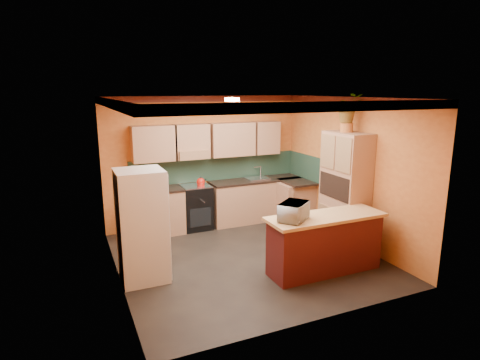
# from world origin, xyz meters

# --- Properties ---
(room_shell) EXTENTS (4.24, 4.24, 2.72)m
(room_shell) POSITION_xyz_m (0.02, 0.28, 2.09)
(room_shell) COLOR black
(room_shell) RESTS_ON ground
(base_cabinets_back) EXTENTS (3.65, 0.60, 0.88)m
(base_cabinets_back) POSITION_xyz_m (0.31, 1.80, 0.44)
(base_cabinets_back) COLOR tan
(base_cabinets_back) RESTS_ON ground
(countertop_back) EXTENTS (3.65, 0.62, 0.04)m
(countertop_back) POSITION_xyz_m (0.31, 1.80, 0.90)
(countertop_back) COLOR black
(countertop_back) RESTS_ON base_cabinets_back
(stove) EXTENTS (0.58, 0.58, 0.91)m
(stove) POSITION_xyz_m (-0.32, 1.80, 0.46)
(stove) COLOR black
(stove) RESTS_ON ground
(kettle) EXTENTS (0.22, 0.22, 0.18)m
(kettle) POSITION_xyz_m (-0.22, 1.75, 1.00)
(kettle) COLOR #B0140B
(kettle) RESTS_ON stove
(sink) EXTENTS (0.48, 0.40, 0.03)m
(sink) POSITION_xyz_m (1.08, 1.80, 0.94)
(sink) COLOR silver
(sink) RESTS_ON countertop_back
(base_cabinets_right) EXTENTS (0.60, 0.80, 0.88)m
(base_cabinets_right) POSITION_xyz_m (1.80, 1.29, 0.44)
(base_cabinets_right) COLOR tan
(base_cabinets_right) RESTS_ON ground
(countertop_right) EXTENTS (0.62, 0.80, 0.04)m
(countertop_right) POSITION_xyz_m (1.80, 1.29, 0.90)
(countertop_right) COLOR black
(countertop_right) RESTS_ON base_cabinets_right
(fridge) EXTENTS (0.68, 0.66, 1.70)m
(fridge) POSITION_xyz_m (-1.75, -0.08, 0.85)
(fridge) COLOR silver
(fridge) RESTS_ON ground
(pantry) EXTENTS (0.48, 0.90, 2.10)m
(pantry) POSITION_xyz_m (1.85, -0.22, 1.05)
(pantry) COLOR tan
(pantry) RESTS_ON ground
(fern_pot) EXTENTS (0.22, 0.22, 0.16)m
(fern_pot) POSITION_xyz_m (1.85, -0.17, 2.18)
(fern_pot) COLOR #AD5D2A
(fern_pot) RESTS_ON pantry
(fern) EXTENTS (0.52, 0.48, 0.50)m
(fern) POSITION_xyz_m (1.85, -0.17, 2.51)
(fern) COLOR tan
(fern) RESTS_ON fern_pot
(breakfast_bar) EXTENTS (1.80, 0.55, 0.88)m
(breakfast_bar) POSITION_xyz_m (0.91, -0.97, 0.44)
(breakfast_bar) COLOR #491311
(breakfast_bar) RESTS_ON ground
(bar_top) EXTENTS (1.90, 0.65, 0.05)m
(bar_top) POSITION_xyz_m (0.91, -0.97, 0.91)
(bar_top) COLOR tan
(bar_top) RESTS_ON breakfast_bar
(microwave) EXTENTS (0.59, 0.57, 0.27)m
(microwave) POSITION_xyz_m (0.33, -0.97, 1.07)
(microwave) COLOR silver
(microwave) RESTS_ON bar_top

